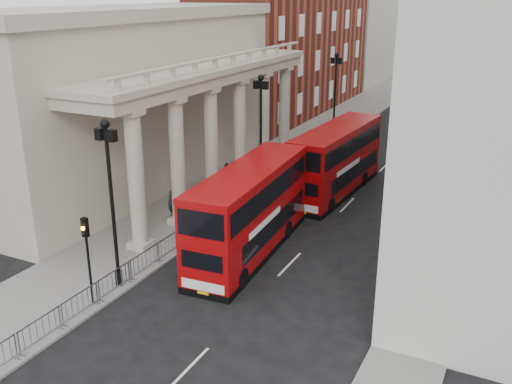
% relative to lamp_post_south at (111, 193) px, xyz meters
% --- Properties ---
extents(ground, '(260.00, 260.00, 0.00)m').
position_rel_lamp_post_south_xyz_m(ground, '(0.60, -4.00, -4.91)').
color(ground, black).
rests_on(ground, ground).
extents(sidewalk_west, '(6.00, 140.00, 0.12)m').
position_rel_lamp_post_south_xyz_m(sidewalk_west, '(-2.40, 26.00, -4.85)').
color(sidewalk_west, slate).
rests_on(sidewalk_west, ground).
extents(sidewalk_east, '(3.00, 140.00, 0.12)m').
position_rel_lamp_post_south_xyz_m(sidewalk_east, '(14.10, 26.00, -4.85)').
color(sidewalk_east, slate).
rests_on(sidewalk_east, ground).
extents(kerb, '(0.20, 140.00, 0.14)m').
position_rel_lamp_post_south_xyz_m(kerb, '(0.55, 26.00, -4.84)').
color(kerb, slate).
rests_on(kerb, ground).
extents(portico_building, '(9.00, 28.00, 12.00)m').
position_rel_lamp_post_south_xyz_m(portico_building, '(-9.90, 14.00, 1.09)').
color(portico_building, '#A59B8A').
rests_on(portico_building, ground).
extents(brick_building, '(9.00, 32.00, 22.00)m').
position_rel_lamp_post_south_xyz_m(brick_building, '(-9.90, 44.00, 6.09)').
color(brick_building, maroon).
rests_on(brick_building, ground).
extents(west_building_far, '(9.00, 30.00, 20.00)m').
position_rel_lamp_post_south_xyz_m(west_building_far, '(-9.90, 76.00, 5.09)').
color(west_building_far, '#A59B8A').
rests_on(west_building_far, ground).
extents(lamp_post_south, '(1.05, 0.44, 8.32)m').
position_rel_lamp_post_south_xyz_m(lamp_post_south, '(0.00, 0.00, 0.00)').
color(lamp_post_south, black).
rests_on(lamp_post_south, sidewalk_west).
extents(lamp_post_mid, '(1.05, 0.44, 8.32)m').
position_rel_lamp_post_south_xyz_m(lamp_post_mid, '(0.00, 16.00, 0.00)').
color(lamp_post_mid, black).
rests_on(lamp_post_mid, sidewalk_west).
extents(lamp_post_north, '(1.05, 0.44, 8.32)m').
position_rel_lamp_post_south_xyz_m(lamp_post_north, '(0.00, 32.00, 0.00)').
color(lamp_post_north, black).
rests_on(lamp_post_north, sidewalk_west).
extents(traffic_light, '(0.28, 0.33, 4.30)m').
position_rel_lamp_post_south_xyz_m(traffic_light, '(0.10, -2.02, -1.80)').
color(traffic_light, black).
rests_on(traffic_light, sidewalk_west).
extents(crowd_barriers, '(0.50, 18.75, 1.10)m').
position_rel_lamp_post_south_xyz_m(crowd_barriers, '(0.25, -1.77, -4.24)').
color(crowd_barriers, gray).
rests_on(crowd_barriers, sidewalk_west).
extents(bus_near, '(3.47, 11.49, 4.89)m').
position_rel_lamp_post_south_xyz_m(bus_near, '(4.00, 6.41, -2.35)').
color(bus_near, '#9B0709').
rests_on(bus_near, ground).
extents(bus_far, '(3.33, 11.33, 4.83)m').
position_rel_lamp_post_south_xyz_m(bus_far, '(4.99, 18.09, -2.38)').
color(bus_far, '#950608').
rests_on(bus_far, ground).
extents(pedestrian_a, '(0.69, 0.49, 1.80)m').
position_rel_lamp_post_south_xyz_m(pedestrian_a, '(-2.68, 8.61, -3.89)').
color(pedestrian_a, black).
rests_on(pedestrian_a, sidewalk_west).
extents(pedestrian_b, '(1.02, 0.92, 1.70)m').
position_rel_lamp_post_south_xyz_m(pedestrian_b, '(-2.73, 15.77, -3.94)').
color(pedestrian_b, '#292321').
rests_on(pedestrian_b, sidewalk_west).
extents(pedestrian_c, '(0.96, 0.69, 1.83)m').
position_rel_lamp_post_south_xyz_m(pedestrian_c, '(-3.33, 18.77, -3.88)').
color(pedestrian_c, black).
rests_on(pedestrian_c, sidewalk_west).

